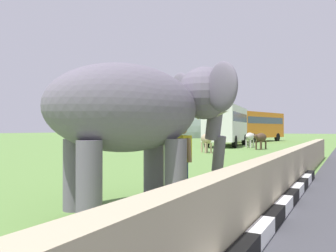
{
  "coord_description": "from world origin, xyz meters",
  "views": [
    {
      "loc": [
        -3.65,
        2.48,
        1.54
      ],
      "look_at": [
        2.21,
        5.66,
        1.6
      ],
      "focal_mm": 35.87,
      "sensor_mm": 36.0,
      "label": 1
    }
  ],
  "objects_px": {
    "cow_mid": "(250,137)",
    "cow_far": "(261,138)",
    "person_handler": "(182,157)",
    "bus_orange": "(257,124)",
    "elephant": "(143,111)",
    "bus_white": "(227,123)",
    "cow_near": "(207,139)"
  },
  "relations": [
    {
      "from": "cow_mid",
      "to": "cow_far",
      "type": "bearing_deg",
      "value": -148.92
    },
    {
      "from": "person_handler",
      "to": "bus_orange",
      "type": "xyz_separation_m",
      "value": [
        34.07,
        6.6,
        1.16
      ]
    },
    {
      "from": "elephant",
      "to": "bus_orange",
      "type": "distance_m",
      "value": 35.75
    },
    {
      "from": "bus_white",
      "to": "bus_orange",
      "type": "bearing_deg",
      "value": 0.82
    },
    {
      "from": "bus_white",
      "to": "cow_near",
      "type": "xyz_separation_m",
      "value": [
        -8.72,
        -1.58,
        -1.21
      ]
    },
    {
      "from": "person_handler",
      "to": "cow_far",
      "type": "xyz_separation_m",
      "value": [
        18.66,
        2.59,
        -0.06
      ]
    },
    {
      "from": "elephant",
      "to": "cow_mid",
      "type": "relative_size",
      "value": 2.1
    },
    {
      "from": "bus_white",
      "to": "cow_mid",
      "type": "bearing_deg",
      "value": -115.52
    },
    {
      "from": "elephant",
      "to": "cow_mid",
      "type": "height_order",
      "value": "elephant"
    },
    {
      "from": "cow_mid",
      "to": "cow_near",
      "type": "bearing_deg",
      "value": 173.86
    },
    {
      "from": "cow_near",
      "to": "cow_mid",
      "type": "relative_size",
      "value": 0.92
    },
    {
      "from": "cow_far",
      "to": "bus_white",
      "type": "bearing_deg",
      "value": 47.36
    },
    {
      "from": "elephant",
      "to": "cow_far",
      "type": "xyz_separation_m",
      "value": [
        19.78,
        2.27,
        -1.03
      ]
    },
    {
      "from": "bus_orange",
      "to": "cow_near",
      "type": "bearing_deg",
      "value": -175.13
    },
    {
      "from": "elephant",
      "to": "cow_near",
      "type": "height_order",
      "value": "elephant"
    },
    {
      "from": "elephant",
      "to": "bus_orange",
      "type": "relative_size",
      "value": 0.4
    },
    {
      "from": "elephant",
      "to": "cow_mid",
      "type": "distance_m",
      "value": 22.5
    },
    {
      "from": "person_handler",
      "to": "cow_far",
      "type": "distance_m",
      "value": 18.84
    },
    {
      "from": "cow_far",
      "to": "cow_mid",
      "type": "bearing_deg",
      "value": 31.08
    },
    {
      "from": "elephant",
      "to": "cow_mid",
      "type": "xyz_separation_m",
      "value": [
        22.17,
        3.71,
        -1.03
      ]
    },
    {
      "from": "elephant",
      "to": "bus_orange",
      "type": "xyz_separation_m",
      "value": [
        35.19,
        6.28,
        0.18
      ]
    },
    {
      "from": "person_handler",
      "to": "bus_orange",
      "type": "distance_m",
      "value": 34.73
    },
    {
      "from": "person_handler",
      "to": "cow_far",
      "type": "bearing_deg",
      "value": 7.91
    },
    {
      "from": "person_handler",
      "to": "bus_orange",
      "type": "relative_size",
      "value": 0.17
    },
    {
      "from": "bus_white",
      "to": "cow_far",
      "type": "relative_size",
      "value": 4.51
    },
    {
      "from": "cow_mid",
      "to": "cow_far",
      "type": "xyz_separation_m",
      "value": [
        -2.39,
        -1.44,
        0.0
      ]
    },
    {
      "from": "person_handler",
      "to": "cow_near",
      "type": "xyz_separation_m",
      "value": [
        13.48,
        4.85,
        -0.06
      ]
    },
    {
      "from": "bus_white",
      "to": "person_handler",
      "type": "bearing_deg",
      "value": -163.84
    },
    {
      "from": "elephant",
      "to": "cow_near",
      "type": "distance_m",
      "value": 15.31
    },
    {
      "from": "person_handler",
      "to": "bus_orange",
      "type": "height_order",
      "value": "bus_orange"
    },
    {
      "from": "bus_orange",
      "to": "cow_mid",
      "type": "distance_m",
      "value": 13.33
    },
    {
      "from": "bus_orange",
      "to": "elephant",
      "type": "bearing_deg",
      "value": -169.88
    }
  ]
}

